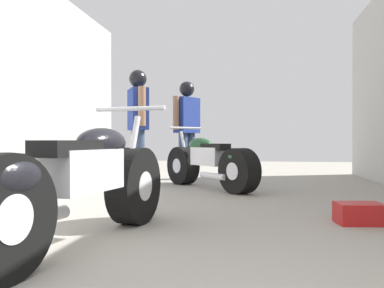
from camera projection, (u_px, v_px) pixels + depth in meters
ground_plane at (203, 202)px, 4.35m from camera, size 17.80×17.80×0.00m
motorcycle_maroon_cruiser at (80, 185)px, 2.51m from camera, size 0.69×2.06×0.96m
motorcycle_black_naked at (210, 163)px, 5.58m from camera, size 1.49×1.58×0.91m
mechanic_in_blue at (138, 116)px, 6.25m from camera, size 0.45×0.68×1.82m
mechanic_with_helmet at (187, 121)px, 7.02m from camera, size 0.46×0.64×1.75m
red_toolbox at (359, 213)px, 3.22m from camera, size 0.39×0.30×0.17m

